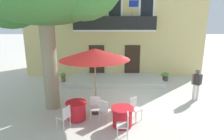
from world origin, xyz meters
TOP-DOWN VIEW (x-y plane):
  - ground_plane at (0.00, 0.00)m, footprint 120.00×120.00m
  - building_facade at (-0.79, 6.99)m, footprint 13.00×5.09m
  - entrance_step_platform at (-0.79, 3.62)m, footprint 6.25×2.75m
  - cafe_table_near_tree at (-0.58, -2.08)m, footprint 0.86×0.86m
  - cafe_chair_near_tree_0 at (-0.54, -2.83)m, footprint 0.42×0.42m
  - cafe_chair_near_tree_1 at (-0.05, -1.55)m, footprint 0.56×0.56m
  - cafe_chair_near_tree_2 at (-1.24, -1.71)m, footprint 0.56×0.56m
  - cafe_table_middle at (-2.42, -1.57)m, footprint 0.86×0.86m
  - cafe_chair_middle_0 at (-1.67, -1.48)m, footprint 0.41×0.41m
  - cafe_chair_middle_1 at (-2.77, -0.90)m, footprint 0.52×0.52m
  - cafe_chair_middle_2 at (-2.73, -2.26)m, footprint 0.55×0.55m
  - cafe_umbrella at (-1.68, -0.97)m, footprint 2.90×2.90m
  - ground_planter_left at (-4.27, 3.60)m, footprint 0.36×0.36m
  - ground_planter_right at (2.68, 3.84)m, footprint 0.47×0.47m
  - pedestrian_near_entrance at (3.31, 0.50)m, footprint 0.53×0.39m

SIDE VIEW (x-z plane):
  - ground_plane at x=0.00m, z-range 0.00..0.00m
  - entrance_step_platform at x=-0.79m, z-range 0.00..0.25m
  - ground_planter_right at x=2.68m, z-range 0.04..0.61m
  - ground_planter_left at x=-4.27m, z-range 0.04..0.65m
  - cafe_table_near_tree at x=-0.58m, z-range 0.01..0.77m
  - cafe_table_middle at x=-2.42m, z-range 0.01..0.77m
  - cafe_chair_near_tree_0 at x=-0.54m, z-range 0.07..0.98m
  - cafe_chair_near_tree_1 at x=-0.05m, z-range 0.07..0.98m
  - cafe_chair_near_tree_2 at x=-1.24m, z-range 0.07..0.98m
  - cafe_chair_middle_0 at x=-1.67m, z-range 0.07..0.98m
  - cafe_chair_middle_1 at x=-2.77m, z-range 0.07..0.98m
  - cafe_chair_middle_2 at x=-2.73m, z-range 0.07..0.98m
  - pedestrian_near_entrance at x=3.31m, z-range 0.10..1.71m
  - cafe_umbrella at x=-1.68m, z-range 1.19..4.04m
  - building_facade at x=-0.79m, z-range 0.00..7.50m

